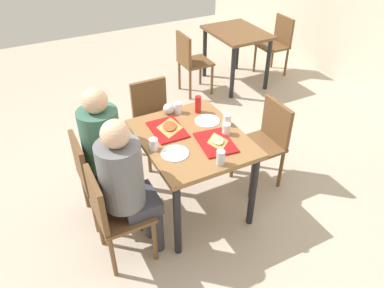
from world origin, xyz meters
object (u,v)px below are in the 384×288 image
(chair_near_left, at_px, (94,173))
(soda_can, at_px, (221,158))
(pizza_slice_b, at_px, (218,141))
(background_chair_near, at_px, (190,59))
(tray_red_near, at_px, (167,130))
(paper_plate_near_edge, at_px, (175,153))
(chair_left_end, at_px, (153,115))
(tray_red_far, at_px, (215,142))
(chair_near_right, at_px, (112,211))
(person_in_brown_jacket, at_px, (127,181))
(foil_bundle, at_px, (169,109))
(background_table, at_px, (237,40))
(chair_far_side, at_px, (266,138))
(plastic_cup_c, at_px, (178,108))
(plastic_cup_b, at_px, (154,144))
(plastic_cup_a, at_px, (227,120))
(main_table, at_px, (192,148))
(pizza_slice_a, at_px, (170,127))
(condiment_bottle, at_px, (198,104))
(person_in_red, at_px, (107,145))
(plastic_cup_d, at_px, (226,129))
(paper_plate_center, at_px, (207,121))

(chair_near_left, xyz_separation_m, soda_can, (0.67, 0.82, 0.33))
(pizza_slice_b, height_order, background_chair_near, background_chair_near)
(chair_near_left, xyz_separation_m, tray_red_near, (0.07, 0.65, 0.28))
(paper_plate_near_edge, bearing_deg, soda_can, 42.16)
(chair_left_end, bearing_deg, tray_red_far, 6.70)
(chair_near_right, height_order, person_in_brown_jacket, person_in_brown_jacket)
(chair_near_left, height_order, foil_bundle, foil_bundle)
(pizza_slice_b, height_order, background_table, pizza_slice_b)
(chair_near_right, xyz_separation_m, chair_far_side, (-0.25, 1.59, 0.00))
(plastic_cup_c, relative_size, background_table, 0.11)
(person_in_brown_jacket, height_order, tray_red_near, person_in_brown_jacket)
(chair_near_left, relative_size, plastic_cup_b, 8.61)
(plastic_cup_c, bearing_deg, soda_can, -2.88)
(foil_bundle, bearing_deg, plastic_cup_a, 43.04)
(main_table, distance_m, plastic_cup_b, 0.39)
(chair_far_side, height_order, plastic_cup_c, plastic_cup_c)
(paper_plate_near_edge, distance_m, plastic_cup_b, 0.18)
(paper_plate_near_edge, xyz_separation_m, pizza_slice_a, (-0.33, 0.11, 0.02))
(chair_far_side, bearing_deg, plastic_cup_a, -93.20)
(tray_red_far, bearing_deg, chair_far_side, 104.52)
(condiment_bottle, distance_m, background_chair_near, 1.88)
(person_in_brown_jacket, distance_m, paper_plate_near_edge, 0.44)
(chair_near_left, relative_size, person_in_red, 0.68)
(condiment_bottle, bearing_deg, plastic_cup_d, 5.58)
(plastic_cup_a, distance_m, plastic_cup_c, 0.47)
(chair_near_left, relative_size, soda_can, 7.05)
(chair_left_end, relative_size, plastic_cup_c, 8.61)
(pizza_slice_b, bearing_deg, foil_bundle, -165.05)
(paper_plate_center, xyz_separation_m, plastic_cup_a, (0.12, 0.12, 0.05))
(chair_left_end, relative_size, person_in_red, 0.68)
(paper_plate_center, relative_size, background_chair_near, 0.26)
(main_table, height_order, chair_left_end, chair_left_end)
(paper_plate_center, bearing_deg, chair_far_side, 75.30)
(tray_red_far, height_order, plastic_cup_a, plastic_cup_a)
(soda_can, bearing_deg, plastic_cup_a, 143.58)
(plastic_cup_a, height_order, foil_bundle, same)
(foil_bundle, bearing_deg, chair_near_left, -77.35)
(soda_can, bearing_deg, plastic_cup_c, 177.12)
(person_in_brown_jacket, distance_m, background_chair_near, 2.80)
(background_chair_near, bearing_deg, person_in_red, -43.41)
(pizza_slice_b, bearing_deg, chair_near_right, -85.84)
(paper_plate_center, bearing_deg, pizza_slice_a, -95.96)
(main_table, height_order, chair_far_side, chair_far_side)
(person_in_brown_jacket, xyz_separation_m, foil_bundle, (-0.67, 0.64, 0.08))
(condiment_bottle, bearing_deg, plastic_cup_a, 22.54)
(person_in_brown_jacket, bearing_deg, pizza_slice_b, 94.89)
(chair_near_left, xyz_separation_m, plastic_cup_c, (-0.15, 0.86, 0.32))
(tray_red_near, distance_m, paper_plate_near_edge, 0.33)
(chair_far_side, xyz_separation_m, chair_left_end, (-0.88, -0.80, 0.00))
(background_table, bearing_deg, main_table, -40.92)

